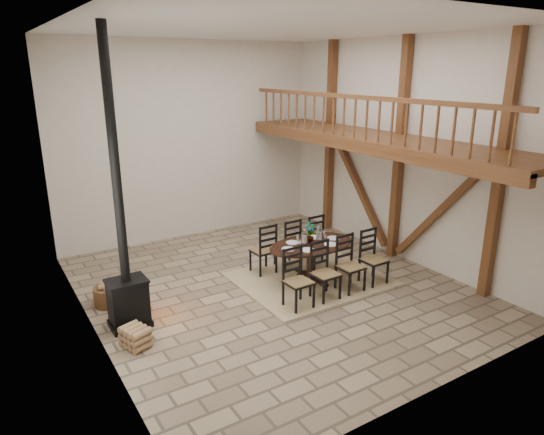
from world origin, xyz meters
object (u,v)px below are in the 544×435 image
log_basket (109,295)px  log_stack (135,337)px  dining_table (314,263)px  wood_stove (125,267)px

log_basket → log_stack: (-0.01, -1.72, -0.02)m
log_stack → dining_table: bearing=7.4°
dining_table → log_basket: size_ratio=4.43×
wood_stove → log_basket: (-0.11, 1.01, -0.92)m
log_basket → wood_stove: bearing=-83.8°
log_basket → dining_table: bearing=-17.0°
dining_table → log_basket: bearing=161.5°
wood_stove → log_stack: wood_stove is taller
dining_table → log_basket: (-3.95, 1.20, -0.21)m
log_basket → log_stack: size_ratio=0.99×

